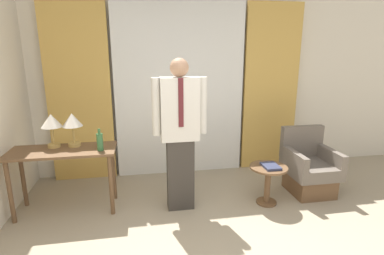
# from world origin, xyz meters

# --- Properties ---
(wall_back) EXTENTS (10.00, 0.06, 2.70)m
(wall_back) POSITION_xyz_m (0.00, 2.86, 1.35)
(wall_back) COLOR silver
(wall_back) RESTS_ON ground_plane
(curtain_sheer_center) EXTENTS (1.93, 0.06, 2.58)m
(curtain_sheer_center) POSITION_xyz_m (0.00, 2.73, 1.29)
(curtain_sheer_center) COLOR white
(curtain_sheer_center) RESTS_ON ground_plane
(curtain_drape_left) EXTENTS (0.88, 0.06, 2.58)m
(curtain_drape_left) POSITION_xyz_m (-1.45, 2.73, 1.29)
(curtain_drape_left) COLOR gold
(curtain_drape_left) RESTS_ON ground_plane
(curtain_drape_right) EXTENTS (0.88, 0.06, 2.58)m
(curtain_drape_right) POSITION_xyz_m (1.45, 2.73, 1.29)
(curtain_drape_right) COLOR gold
(curtain_drape_right) RESTS_ON ground_plane
(desk) EXTENTS (1.20, 0.51, 0.76)m
(desk) POSITION_xyz_m (-1.51, 1.78, 0.64)
(desk) COLOR brown
(desk) RESTS_ON ground_plane
(table_lamp_left) EXTENTS (0.23, 0.23, 0.40)m
(table_lamp_left) POSITION_xyz_m (-1.63, 1.90, 1.06)
(table_lamp_left) COLOR tan
(table_lamp_left) RESTS_ON desk
(table_lamp_right) EXTENTS (0.23, 0.23, 0.40)m
(table_lamp_right) POSITION_xyz_m (-1.40, 1.90, 1.06)
(table_lamp_right) COLOR tan
(table_lamp_right) RESTS_ON desk
(bottle_near_edge) EXTENTS (0.07, 0.07, 0.26)m
(bottle_near_edge) POSITION_xyz_m (-1.07, 1.68, 0.87)
(bottle_near_edge) COLOR #336638
(bottle_near_edge) RESTS_ON desk
(person) EXTENTS (0.63, 0.21, 1.80)m
(person) POSITION_xyz_m (-0.16, 1.60, 0.98)
(person) COLOR #38332D
(person) RESTS_ON ground_plane
(armchair) EXTENTS (0.60, 0.65, 0.87)m
(armchair) POSITION_xyz_m (1.60, 1.72, 0.32)
(armchair) COLOR brown
(armchair) RESTS_ON ground_plane
(side_table) EXTENTS (0.46, 0.46, 0.49)m
(side_table) POSITION_xyz_m (0.92, 1.51, 0.34)
(side_table) COLOR brown
(side_table) RESTS_ON ground_plane
(book) EXTENTS (0.19, 0.25, 0.03)m
(book) POSITION_xyz_m (0.93, 1.48, 0.51)
(book) COLOR #2D334C
(book) RESTS_ON side_table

